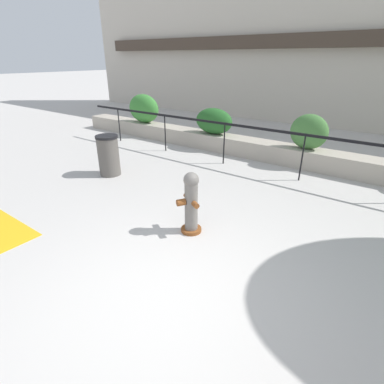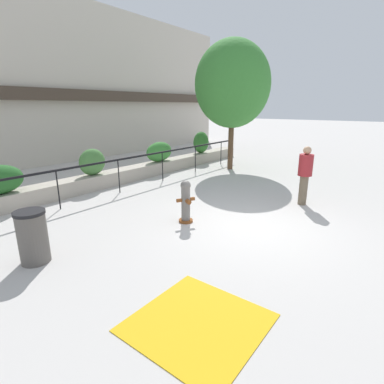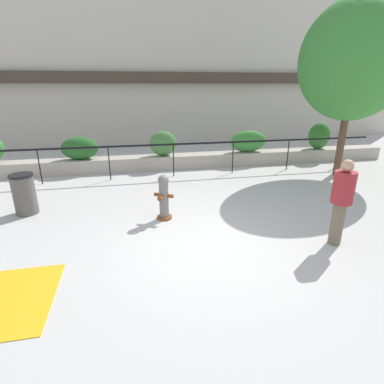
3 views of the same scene
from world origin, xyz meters
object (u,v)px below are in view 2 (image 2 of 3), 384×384
at_px(hedge_bush_4, 201,142).
at_px(trash_bin, 33,237).
at_px(hedge_bush_3, 159,152).
at_px(fire_hydrant, 186,201).
at_px(hedge_bush_2, 92,162).
at_px(street_tree, 233,84).
at_px(pedestrian, 305,172).

xyz_separation_m(hedge_bush_4, trash_bin, (-10.27, -3.56, -0.53)).
distance_m(hedge_bush_3, hedge_bush_4, 3.10).
distance_m(hedge_bush_4, fire_hydrant, 8.34).
bearing_deg(fire_hydrant, hedge_bush_2, 83.69).
xyz_separation_m(hedge_bush_4, fire_hydrant, (-6.97, -4.55, -0.48)).
distance_m(hedge_bush_2, hedge_bush_3, 3.37).
distance_m(street_tree, pedestrian, 6.08).
xyz_separation_m(street_tree, pedestrian, (-3.22, -4.37, -2.74)).
bearing_deg(fire_hydrant, street_tree, 21.17).
bearing_deg(pedestrian, hedge_bush_3, 84.11).
relative_size(hedge_bush_2, hedge_bush_3, 0.68).
xyz_separation_m(fire_hydrant, pedestrian, (3.21, -1.88, 0.44)).
bearing_deg(hedge_bush_3, street_tree, -38.76).
relative_size(hedge_bush_4, street_tree, 0.19).
bearing_deg(hedge_bush_4, street_tree, -104.68).
bearing_deg(hedge_bush_4, trash_bin, -160.90).
bearing_deg(street_tree, hedge_bush_4, 75.32).
xyz_separation_m(hedge_bush_3, trash_bin, (-7.17, -3.56, -0.41)).
distance_m(hedge_bush_2, pedestrian, 6.97).
relative_size(hedge_bush_4, pedestrian, 0.62).
relative_size(hedge_bush_2, street_tree, 0.18).
relative_size(hedge_bush_2, hedge_bush_4, 0.92).
relative_size(hedge_bush_2, pedestrian, 0.57).
xyz_separation_m(hedge_bush_2, hedge_bush_3, (3.37, 0.00, -0.04)).
height_order(hedge_bush_4, street_tree, street_tree).
height_order(hedge_bush_3, trash_bin, hedge_bush_3).
distance_m(hedge_bush_2, hedge_bush_4, 6.47).
bearing_deg(pedestrian, fire_hydrant, 149.66).
xyz_separation_m(hedge_bush_2, street_tree, (5.93, -2.06, 2.76)).
relative_size(fire_hydrant, street_tree, 0.19).
distance_m(hedge_bush_4, street_tree, 3.43).
bearing_deg(pedestrian, trash_bin, 156.19).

